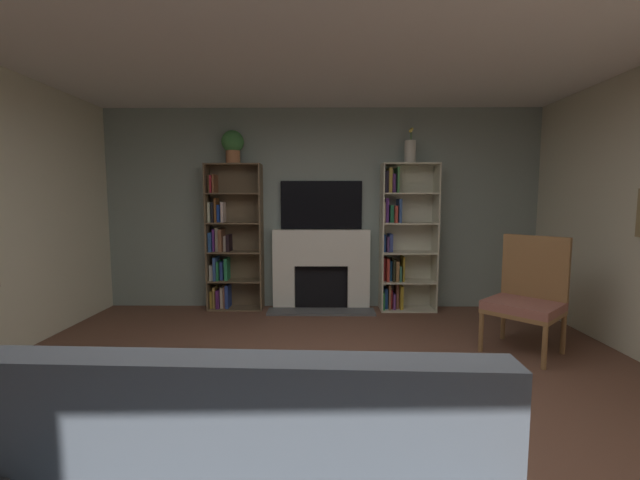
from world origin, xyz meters
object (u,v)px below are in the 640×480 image
Objects in this scene: bookshelf_right at (401,241)px; armchair at (527,295)px; potted_plant at (233,145)px; bookshelf_left at (229,244)px; tv at (321,205)px; fireplace at (321,268)px; vase_with_flowers at (410,152)px.

bookshelf_right reaches higher than armchair.
potted_plant reaches higher than bookshelf_right.
potted_plant is at bearing -28.79° from bookshelf_left.
armchair is (1.99, -1.57, -0.84)m from tv.
fireplace is 2.49m from armchair.
armchair is (0.85, -1.45, -1.53)m from vase_with_flowers.
fireplace is 0.72× the size of bookshelf_right.
fireplace is at bearing 2.62° from potted_plant.
potted_plant reaches higher than armchair.
vase_with_flowers is at bearing -2.61° from fireplace.
vase_with_flowers is (1.14, -0.12, 0.69)m from tv.
bookshelf_right is at bearing -0.47° from bookshelf_left.
bookshelf_left reaches higher than tv.
fireplace is 1.91m from vase_with_flowers.
armchair is at bearing -24.76° from potted_plant.
potted_plant is at bearing -174.01° from tv.
bookshelf_left is at bearing -179.76° from fireplace.
tv is at bearing 5.99° from potted_plant.
fireplace is 0.72× the size of bookshelf_left.
bookshelf_left is at bearing 179.53° from bookshelf_right.
bookshelf_left is (-1.23, -0.01, 0.33)m from fireplace.
potted_plant is 0.92× the size of vase_with_flowers.
vase_with_flowers reaches higher than fireplace.
bookshelf_left is 4.54× the size of potted_plant.
bookshelf_right is at bearing -4.99° from tv.
bookshelf_right is 4.54× the size of potted_plant.
potted_plant is 0.38× the size of armchair.
tv is at bearing 175.01° from bookshelf_right.
vase_with_flowers is at bearing -17.02° from bookshelf_right.
vase_with_flowers is at bearing 120.41° from armchair.
bookshelf_right is 1.73× the size of armchair.
tv is at bearing 174.02° from vase_with_flowers.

